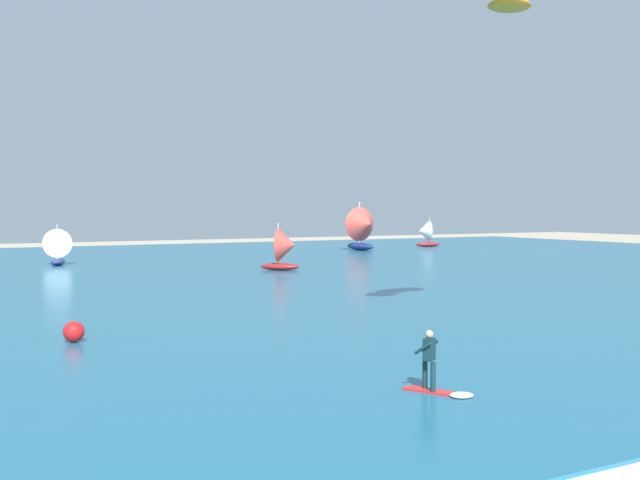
{
  "coord_description": "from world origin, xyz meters",
  "views": [
    {
      "loc": [
        -9.04,
        -3.65,
        5.06
      ],
      "look_at": [
        0.97,
        14.62,
        4.16
      ],
      "focal_mm": 42.41,
      "sensor_mm": 36.0,
      "label": 1
    }
  ],
  "objects_px": {
    "marker_buoy": "(74,332)",
    "sailboat_far_left": "(285,249)",
    "sailboat_mid_right": "(425,233)",
    "kitesurfer": "(435,370)",
    "sailboat_trailing": "(364,228)",
    "sailboat_center_horizon": "(59,246)"
  },
  "relations": [
    {
      "from": "sailboat_mid_right",
      "to": "sailboat_trailing",
      "type": "bearing_deg",
      "value": -163.26
    },
    {
      "from": "kitesurfer",
      "to": "marker_buoy",
      "type": "relative_size",
      "value": 2.57
    },
    {
      "from": "kitesurfer",
      "to": "sailboat_far_left",
      "type": "distance_m",
      "value": 39.83
    },
    {
      "from": "marker_buoy",
      "to": "sailboat_trailing",
      "type": "bearing_deg",
      "value": 47.93
    },
    {
      "from": "sailboat_center_horizon",
      "to": "marker_buoy",
      "type": "relative_size",
      "value": 4.53
    },
    {
      "from": "sailboat_far_left",
      "to": "sailboat_trailing",
      "type": "xyz_separation_m",
      "value": [
        20.3,
        20.77,
        0.87
      ]
    },
    {
      "from": "kitesurfer",
      "to": "marker_buoy",
      "type": "distance_m",
      "value": 14.35
    },
    {
      "from": "sailboat_far_left",
      "to": "marker_buoy",
      "type": "relative_size",
      "value": 4.82
    },
    {
      "from": "sailboat_far_left",
      "to": "sailboat_trailing",
      "type": "height_order",
      "value": "sailboat_trailing"
    },
    {
      "from": "sailboat_far_left",
      "to": "sailboat_center_horizon",
      "type": "bearing_deg",
      "value": 135.04
    },
    {
      "from": "kitesurfer",
      "to": "sailboat_mid_right",
      "type": "height_order",
      "value": "sailboat_mid_right"
    },
    {
      "from": "sailboat_trailing",
      "to": "sailboat_center_horizon",
      "type": "height_order",
      "value": "sailboat_trailing"
    },
    {
      "from": "kitesurfer",
      "to": "sailboat_center_horizon",
      "type": "xyz_separation_m",
      "value": [
        -0.85,
        51.99,
        1.01
      ]
    },
    {
      "from": "sailboat_far_left",
      "to": "sailboat_center_horizon",
      "type": "height_order",
      "value": "sailboat_far_left"
    },
    {
      "from": "sailboat_mid_right",
      "to": "sailboat_far_left",
      "type": "height_order",
      "value": "sailboat_far_left"
    },
    {
      "from": "sailboat_mid_right",
      "to": "marker_buoy",
      "type": "bearing_deg",
      "value": -136.93
    },
    {
      "from": "kitesurfer",
      "to": "sailboat_trailing",
      "type": "distance_m",
      "value": 67.42
    },
    {
      "from": "marker_buoy",
      "to": "sailboat_far_left",
      "type": "bearing_deg",
      "value": 49.97
    },
    {
      "from": "sailboat_mid_right",
      "to": "sailboat_far_left",
      "type": "relative_size",
      "value": 0.99
    },
    {
      "from": "sailboat_mid_right",
      "to": "kitesurfer",
      "type": "bearing_deg",
      "value": -126.42
    },
    {
      "from": "sailboat_mid_right",
      "to": "sailboat_trailing",
      "type": "distance_m",
      "value": 11.78
    },
    {
      "from": "kitesurfer",
      "to": "sailboat_far_left",
      "type": "height_order",
      "value": "sailboat_far_left"
    }
  ]
}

